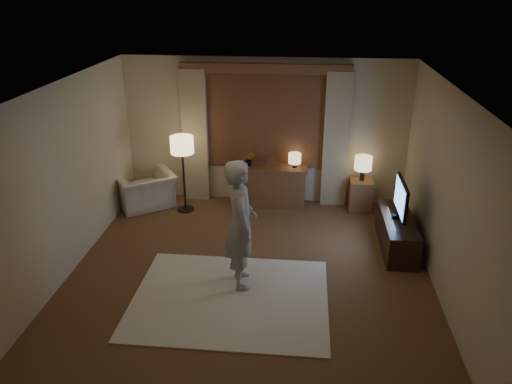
# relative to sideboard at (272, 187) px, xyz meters

# --- Properties ---
(room) EXTENTS (5.04, 5.54, 2.64)m
(room) POSITION_rel_sideboard_xyz_m (-0.14, -2.00, 0.98)
(room) COLOR brown
(room) RESTS_ON ground
(rug) EXTENTS (2.50, 2.00, 0.02)m
(rug) POSITION_rel_sideboard_xyz_m (-0.32, -2.95, -0.34)
(rug) COLOR beige
(rug) RESTS_ON floor
(sideboard) EXTENTS (1.20, 0.40, 0.70)m
(sideboard) POSITION_rel_sideboard_xyz_m (0.00, 0.00, 0.00)
(sideboard) COLOR brown
(sideboard) RESTS_ON floor
(picture_frame) EXTENTS (0.16, 0.02, 0.20)m
(picture_frame) POSITION_rel_sideboard_xyz_m (0.00, 0.00, 0.45)
(picture_frame) COLOR brown
(picture_frame) RESTS_ON sideboard
(plant) EXTENTS (0.17, 0.13, 0.30)m
(plant) POSITION_rel_sideboard_xyz_m (-0.40, 0.00, 0.50)
(plant) COLOR #999999
(plant) RESTS_ON sideboard
(table_lamp_sideboard) EXTENTS (0.22, 0.22, 0.30)m
(table_lamp_sideboard) POSITION_rel_sideboard_xyz_m (0.40, 0.00, 0.55)
(table_lamp_sideboard) COLOR black
(table_lamp_sideboard) RESTS_ON sideboard
(floor_lamp) EXTENTS (0.40, 0.40, 1.36)m
(floor_lamp) POSITION_rel_sideboard_xyz_m (-1.50, -0.38, 0.79)
(floor_lamp) COLOR black
(floor_lamp) RESTS_ON floor
(armchair) EXTENTS (1.28, 1.25, 0.63)m
(armchair) POSITION_rel_sideboard_xyz_m (-2.24, -0.29, -0.04)
(armchair) COLOR beige
(armchair) RESTS_ON floor
(side_table) EXTENTS (0.40, 0.40, 0.56)m
(side_table) POSITION_rel_sideboard_xyz_m (1.58, -0.05, -0.07)
(side_table) COLOR brown
(side_table) RESTS_ON floor
(table_lamp_side) EXTENTS (0.30, 0.30, 0.44)m
(table_lamp_side) POSITION_rel_sideboard_xyz_m (1.58, -0.05, 0.52)
(table_lamp_side) COLOR black
(table_lamp_side) RESTS_ON side_table
(tv_stand) EXTENTS (0.45, 1.40, 0.50)m
(tv_stand) POSITION_rel_sideboard_xyz_m (2.01, -1.38, -0.10)
(tv_stand) COLOR black
(tv_stand) RESTS_ON floor
(tv) EXTENTS (0.20, 0.82, 0.59)m
(tv) POSITION_rel_sideboard_xyz_m (2.01, -1.38, 0.48)
(tv) COLOR black
(tv) RESTS_ON tv_stand
(person) EXTENTS (0.56, 0.72, 1.76)m
(person) POSITION_rel_sideboard_xyz_m (-0.22, -2.58, 0.55)
(person) COLOR #B2ABA4
(person) RESTS_ON rug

